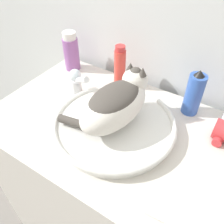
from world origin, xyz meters
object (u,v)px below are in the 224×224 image
faucet (77,81)px  mouthwash_bottle (71,52)px  spray_bottle_trigger (194,94)px  shampoo_bottle_tall (120,67)px  cat (116,102)px

faucet → mouthwash_bottle: mouthwash_bottle is taller
spray_bottle_trigger → shampoo_bottle_tall: bearing=180.0°
spray_bottle_trigger → mouthwash_bottle: size_ratio=1.01×
faucet → shampoo_bottle_tall: size_ratio=0.68×
faucet → shampoo_bottle_tall: shampoo_bottle_tall is taller
cat → mouthwash_bottle: cat is taller
spray_bottle_trigger → mouthwash_bottle: 0.58m
shampoo_bottle_tall → mouthwash_bottle: (-0.26, 0.00, -0.00)m
spray_bottle_trigger → cat: bearing=-130.4°
faucet → spray_bottle_trigger: bearing=39.7°
cat → spray_bottle_trigger: (0.19, 0.23, -0.03)m
cat → mouthwash_bottle: (-0.39, 0.23, -0.03)m
cat → shampoo_bottle_tall: (-0.12, 0.23, -0.03)m
mouthwash_bottle → cat: bearing=-30.3°
faucet → mouthwash_bottle: bearing=156.6°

